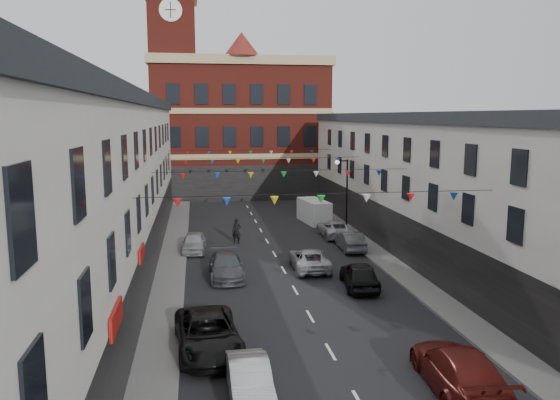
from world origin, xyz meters
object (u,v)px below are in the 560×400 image
car_right_f (335,229)px  moving_car (309,259)px  car_right_c (459,370)px  car_right_d (360,275)px  car_left_c (208,334)px  pedestrian (236,231)px  car_left_b (250,381)px  white_van (314,211)px  car_left_e (194,242)px  street_lamp (344,186)px  car_left_d (226,266)px  car_right_e (350,241)px

car_right_f → moving_car: bearing=66.1°
car_right_c → car_right_f: car_right_c is taller
car_right_d → car_right_f: size_ratio=0.92×
moving_car → car_left_c: bearing=62.0°
car_right_f → pedestrian: 7.94m
car_left_b → white_van: 31.16m
white_van → car_right_d: bearing=-102.0°
car_left_e → car_right_c: (9.10, -21.37, 0.11)m
street_lamp → car_right_c: bearing=-96.5°
pedestrian → car_right_f: bearing=30.7°
car_left_d → pedestrian: (1.25, 8.54, 0.26)m
car_left_d → car_left_c: bearing=-97.4°
car_right_c → car_right_e: size_ratio=1.34×
street_lamp → car_right_c: 26.18m
car_left_b → pedestrian: 22.80m
car_left_b → car_right_e: car_right_e is taller
street_lamp → car_right_c: street_lamp is taller
car_right_d → car_left_c: bearing=46.1°
car_right_f → white_van: bearing=-86.3°
street_lamp → car_right_e: size_ratio=1.46×
car_left_b → car_left_e: size_ratio=0.99×
car_right_f → white_van: (-0.38, 6.01, 0.35)m
car_right_e → white_van: white_van is taller
street_lamp → moving_car: (-4.94, -10.07, -3.25)m
car_left_c → car_right_d: 11.03m
street_lamp → car_left_e: size_ratio=1.50×
car_left_c → car_right_e: size_ratio=1.32×
car_left_b → car_left_e: 20.83m
car_right_d → car_right_e: size_ratio=1.06×
car_left_c → pedestrian: pedestrian is taller
car_left_b → car_left_d: 14.22m
car_left_e → moving_car: size_ratio=0.85×
car_left_b → car_left_c: bearing=106.9°
car_right_e → car_left_b: bearing=67.2°
white_van → car_right_e: bearing=-95.3°
car_right_e → car_left_e: bearing=-4.2°
car_right_d → white_van: white_van is taller
white_van → car_left_e: bearing=-146.7°
car_left_b → car_left_c: 4.23m
pedestrian → street_lamp: bearing=37.8°
car_left_e → white_van: 14.03m
car_left_b → car_right_e: (9.10, 19.51, 0.02)m
car_left_b → car_right_d: bearing=55.9°
car_left_b → car_right_d: size_ratio=0.91×
car_right_c → car_left_c: bearing=-23.1°
car_left_c → moving_car: bearing=55.1°
car_left_d → car_right_d: (7.20, -3.17, 0.05)m
car_left_e → pedestrian: size_ratio=2.09×
street_lamp → car_right_c: (-2.95, -25.83, -3.11)m
car_left_c → car_right_d: (8.50, 7.04, -0.01)m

